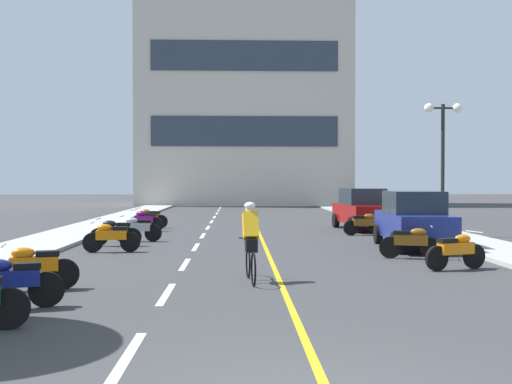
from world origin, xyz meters
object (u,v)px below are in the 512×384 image
(street_lamp_mid, at_px, (443,138))
(motorcycle_6, at_px, (115,232))
(motorcycle_5, at_px, (111,237))
(motorcycle_9, at_px, (145,220))
(parked_car_mid, at_px, (362,209))
(motorcycle_1, at_px, (10,281))
(motorcycle_4, at_px, (411,242))
(cyclist_rider, at_px, (251,240))
(motorcycle_3, at_px, (456,250))
(motorcycle_7, at_px, (137,228))
(motorcycle_2, at_px, (34,266))
(parked_car_near, at_px, (413,220))
(motorcycle_8, at_px, (365,223))
(motorcycle_10, at_px, (149,218))

(street_lamp_mid, xyz_separation_m, motorcycle_6, (-11.93, -3.02, -3.32))
(motorcycle_5, bearing_deg, motorcycle_6, 97.56)
(motorcycle_9, bearing_deg, parked_car_mid, 2.72)
(motorcycle_1, distance_m, motorcycle_6, 9.65)
(motorcycle_4, distance_m, cyclist_rider, 5.72)
(cyclist_rider, bearing_deg, motorcycle_3, 16.90)
(motorcycle_6, distance_m, motorcycle_7, 1.54)
(parked_car_mid, bearing_deg, motorcycle_9, -177.28)
(motorcycle_9, bearing_deg, motorcycle_1, -89.36)
(motorcycle_2, height_order, motorcycle_4, same)
(parked_car_near, xyz_separation_m, motorcycle_4, (-0.82, -2.57, -0.44))
(motorcycle_1, xyz_separation_m, motorcycle_2, (-0.21, 1.73, 0.00))
(motorcycle_2, distance_m, motorcycle_6, 7.91)
(motorcycle_2, height_order, motorcycle_9, same)
(motorcycle_1, distance_m, motorcycle_8, 15.94)
(motorcycle_1, height_order, motorcycle_9, same)
(parked_car_near, height_order, motorcycle_4, parked_car_near)
(motorcycle_8, distance_m, cyclist_rider, 11.67)
(parked_car_mid, bearing_deg, motorcycle_2, -123.71)
(motorcycle_8, relative_size, motorcycle_9, 1.04)
(motorcycle_7, distance_m, motorcycle_10, 6.18)
(street_lamp_mid, height_order, motorcycle_4, street_lamp_mid)
(motorcycle_6, height_order, motorcycle_9, same)
(parked_car_near, xyz_separation_m, motorcycle_3, (-0.32, -4.57, -0.44))
(motorcycle_6, bearing_deg, motorcycle_1, -88.57)
(motorcycle_10, bearing_deg, motorcycle_9, -87.93)
(parked_car_mid, height_order, motorcycle_6, parked_car_mid)
(motorcycle_5, height_order, cyclist_rider, cyclist_rider)
(motorcycle_5, height_order, motorcycle_10, same)
(motorcycle_7, xyz_separation_m, motorcycle_9, (-0.41, 4.38, 0.00))
(motorcycle_6, relative_size, motorcycle_7, 1.00)
(motorcycle_9, bearing_deg, motorcycle_7, -84.63)
(street_lamp_mid, xyz_separation_m, parked_car_mid, (-2.42, 3.27, -2.88))
(parked_car_mid, height_order, motorcycle_4, parked_car_mid)
(parked_car_near, distance_m, motorcycle_4, 2.73)
(street_lamp_mid, relative_size, motorcycle_6, 2.94)
(parked_car_near, bearing_deg, street_lamp_mid, 59.51)
(motorcycle_1, relative_size, motorcycle_3, 1.00)
(motorcycle_3, height_order, motorcycle_6, same)
(parked_car_mid, bearing_deg, motorcycle_4, -94.22)
(motorcycle_1, bearing_deg, motorcycle_10, 90.79)
(motorcycle_4, height_order, motorcycle_5, same)
(motorcycle_1, xyz_separation_m, cyclist_rider, (4.05, 2.64, 0.41))
(motorcycle_4, distance_m, motorcycle_10, 14.16)
(motorcycle_5, xyz_separation_m, cyclist_rider, (4.07, -5.33, 0.41))
(motorcycle_3, relative_size, motorcycle_7, 0.96)
(motorcycle_3, bearing_deg, motorcycle_10, 125.29)
(motorcycle_3, bearing_deg, street_lamp_mid, 72.75)
(motorcycle_5, distance_m, cyclist_rider, 6.72)
(parked_car_mid, xyz_separation_m, motorcycle_2, (-9.47, -14.20, -0.44))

